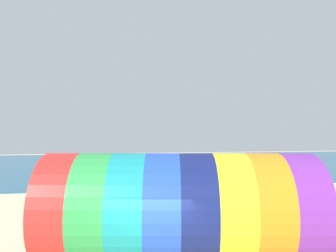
# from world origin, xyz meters

# --- Properties ---
(sea) EXTENTS (120.00, 40.00, 0.10)m
(sea) POSITION_xyz_m (0.00, 36.46, 0.05)
(sea) COLOR #236084
(sea) RESTS_ON ground
(giant_inflatable_tube) EXTENTS (9.42, 5.33, 3.70)m
(giant_inflatable_tube) POSITION_xyz_m (1.31, 2.01, 1.85)
(giant_inflatable_tube) COLOR red
(giant_inflatable_tube) RESTS_ON ground
(bystander_near_water) EXTENTS (0.37, 0.24, 1.55)m
(bystander_near_water) POSITION_xyz_m (10.43, 11.21, 0.78)
(bystander_near_water) COLOR black
(bystander_near_water) RESTS_ON ground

